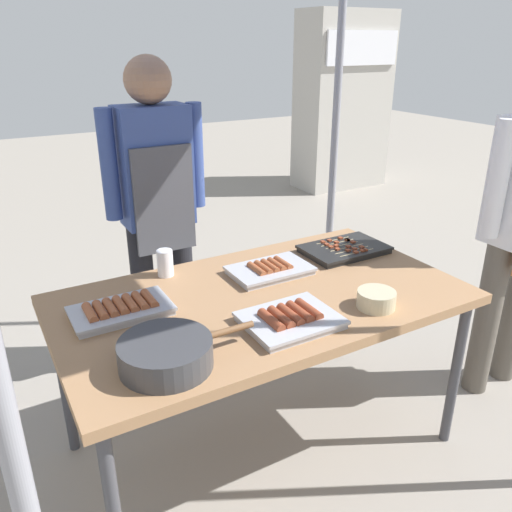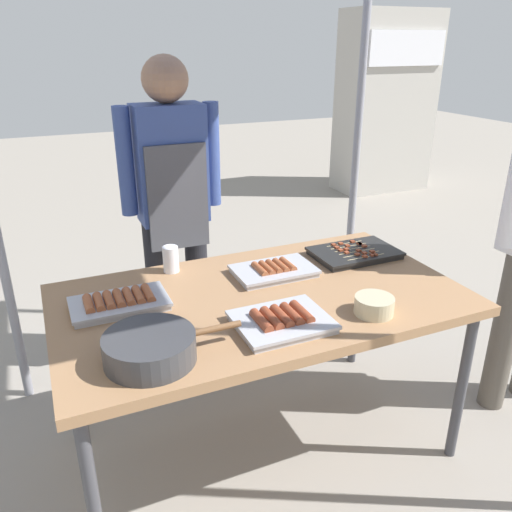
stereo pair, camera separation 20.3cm
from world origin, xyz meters
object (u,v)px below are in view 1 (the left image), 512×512
object	(u,v)px
tray_pork_links	(290,319)
condiment_bowl	(376,299)
tray_meat_skewers	(344,249)
tray_spring_rolls	(270,270)
drink_cup_near_edge	(165,263)
cooking_wok	(166,353)
stall_table	(262,307)
neighbor_stall_left	(343,102)
vendor_woman	(157,196)
tray_grilled_sausages	(121,309)

from	to	relation	value
tray_pork_links	condiment_bowl	distance (m)	0.36
tray_meat_skewers	tray_spring_rolls	size ratio (longest dim) A/B	1.13
drink_cup_near_edge	cooking_wok	bearing A→B (deg)	-110.25
stall_table	tray_meat_skewers	bearing A→B (deg)	18.63
neighbor_stall_left	cooking_wok	bearing A→B (deg)	-134.33
cooking_wok	neighbor_stall_left	world-z (taller)	neighbor_stall_left
drink_cup_near_edge	neighbor_stall_left	distance (m)	4.56
stall_table	tray_spring_rolls	xyz separation A→B (m)	(0.13, 0.16, 0.07)
neighbor_stall_left	stall_table	bearing A→B (deg)	-132.24
tray_pork_links	stall_table	bearing A→B (deg)	83.07
cooking_wok	condiment_bowl	xyz separation A→B (m)	(0.82, -0.03, -0.02)
drink_cup_near_edge	neighbor_stall_left	world-z (taller)	neighbor_stall_left
vendor_woman	tray_pork_links	bearing A→B (deg)	94.85
condiment_bowl	drink_cup_near_edge	size ratio (longest dim) A/B	1.27
tray_spring_rolls	condiment_bowl	world-z (taller)	condiment_bowl
tray_meat_skewers	drink_cup_near_edge	bearing A→B (deg)	167.94
tray_meat_skewers	tray_spring_rolls	distance (m)	0.43
tray_grilled_sausages	tray_meat_skewers	world-z (taller)	tray_grilled_sausages
tray_grilled_sausages	drink_cup_near_edge	distance (m)	0.36
stall_table	tray_meat_skewers	world-z (taller)	tray_meat_skewers
condiment_bowl	neighbor_stall_left	size ratio (longest dim) A/B	0.07
tray_meat_skewers	cooking_wok	world-z (taller)	cooking_wok
tray_meat_skewers	neighbor_stall_left	distance (m)	4.12
neighbor_stall_left	drink_cup_near_edge	bearing A→B (deg)	-137.82
tray_meat_skewers	tray_pork_links	bearing A→B (deg)	-143.58
drink_cup_near_edge	vendor_woman	world-z (taller)	vendor_woman
tray_spring_rolls	cooking_wok	world-z (taller)	cooking_wok
tray_pork_links	cooking_wok	xyz separation A→B (m)	(-0.47, -0.02, 0.03)
tray_meat_skewers	cooking_wok	size ratio (longest dim) A/B	0.87
cooking_wok	tray_grilled_sausages	bearing A→B (deg)	94.51
tray_spring_rolls	vendor_woman	world-z (taller)	vendor_woman
stall_table	tray_grilled_sausages	xyz separation A→B (m)	(-0.53, 0.12, 0.08)
tray_meat_skewers	neighbor_stall_left	bearing A→B (deg)	51.79
stall_table	tray_grilled_sausages	size ratio (longest dim) A/B	4.44
tray_spring_rolls	drink_cup_near_edge	bearing A→B (deg)	152.03
tray_pork_links	tray_meat_skewers	bearing A→B (deg)	36.42
tray_spring_rolls	cooking_wok	distance (m)	0.76
tray_spring_rolls	neighbor_stall_left	xyz separation A→B (m)	(2.98, 3.27, 0.24)
stall_table	vendor_woman	distance (m)	0.89
tray_grilled_sausages	neighbor_stall_left	bearing A→B (deg)	42.23
neighbor_stall_left	vendor_woman	bearing A→B (deg)	-141.31
stall_table	vendor_woman	xyz separation A→B (m)	(-0.12, 0.84, 0.27)
tray_meat_skewers	condiment_bowl	world-z (taller)	condiment_bowl
stall_table	drink_cup_near_edge	size ratio (longest dim) A/B	13.89
stall_table	tray_grilled_sausages	distance (m)	0.55
tray_pork_links	tray_spring_rolls	distance (m)	0.43
tray_pork_links	condiment_bowl	bearing A→B (deg)	-8.29
stall_table	cooking_wok	world-z (taller)	cooking_wok
cooking_wok	vendor_woman	bearing A→B (deg)	71.13
cooking_wok	drink_cup_near_edge	distance (m)	0.68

